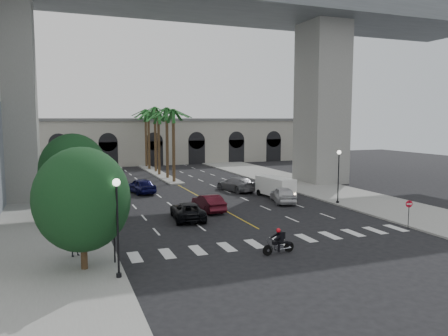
{
  "coord_description": "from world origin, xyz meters",
  "views": [
    {
      "loc": [
        -14.1,
        -27.49,
        8.35
      ],
      "look_at": [
        -1.34,
        6.0,
        4.33
      ],
      "focal_mm": 35.0,
      "sensor_mm": 36.0,
      "label": 1
    }
  ],
  "objects_px": {
    "lamp_post_right": "(339,172)",
    "car_e": "(141,186)",
    "traffic_signal_far": "(106,209)",
    "pedestrian_b": "(97,214)",
    "traffic_signal_near": "(114,222)",
    "do_not_enter_sign": "(409,208)",
    "car_a": "(283,195)",
    "car_d": "(236,184)",
    "lamp_post_left_near": "(117,219)",
    "cargo_van": "(275,186)",
    "car_c": "(188,211)",
    "pedestrian_a": "(75,240)",
    "lamp_post_left_far": "(89,173)",
    "car_b": "(209,203)",
    "motorcycle_rider": "(279,242)"
  },
  "relations": [
    {
      "from": "lamp_post_right",
      "to": "car_e",
      "type": "bearing_deg",
      "value": 141.43
    },
    {
      "from": "traffic_signal_far",
      "to": "pedestrian_b",
      "type": "bearing_deg",
      "value": 92.22
    },
    {
      "from": "traffic_signal_near",
      "to": "do_not_enter_sign",
      "type": "xyz_separation_m",
      "value": [
        21.8,
        0.29,
        -0.87
      ]
    },
    {
      "from": "lamp_post_right",
      "to": "pedestrian_b",
      "type": "xyz_separation_m",
      "value": [
        -22.9,
        -1.33,
        -2.15
      ]
    },
    {
      "from": "car_a",
      "to": "do_not_enter_sign",
      "type": "bearing_deg",
      "value": 121.65
    },
    {
      "from": "traffic_signal_near",
      "to": "lamp_post_right",
      "type": "bearing_deg",
      "value": 24.82
    },
    {
      "from": "car_d",
      "to": "lamp_post_left_near",
      "type": "bearing_deg",
      "value": 42.26
    },
    {
      "from": "cargo_van",
      "to": "lamp_post_right",
      "type": "bearing_deg",
      "value": -62.6
    },
    {
      "from": "car_a",
      "to": "car_c",
      "type": "relative_size",
      "value": 0.92
    },
    {
      "from": "lamp_post_right",
      "to": "do_not_enter_sign",
      "type": "relative_size",
      "value": 2.36
    },
    {
      "from": "lamp_post_left_near",
      "to": "cargo_van",
      "type": "relative_size",
      "value": 1.01
    },
    {
      "from": "car_e",
      "to": "pedestrian_b",
      "type": "height_order",
      "value": "pedestrian_b"
    },
    {
      "from": "pedestrian_a",
      "to": "traffic_signal_far",
      "type": "bearing_deg",
      "value": 14.66
    },
    {
      "from": "lamp_post_left_far",
      "to": "cargo_van",
      "type": "height_order",
      "value": "lamp_post_left_far"
    },
    {
      "from": "lamp_post_right",
      "to": "car_d",
      "type": "distance_m",
      "value": 12.84
    },
    {
      "from": "lamp_post_left_near",
      "to": "cargo_van",
      "type": "bearing_deg",
      "value": 44.67
    },
    {
      "from": "car_e",
      "to": "cargo_van",
      "type": "bearing_deg",
      "value": 136.83
    },
    {
      "from": "car_d",
      "to": "pedestrian_b",
      "type": "height_order",
      "value": "pedestrian_b"
    },
    {
      "from": "lamp_post_left_near",
      "to": "lamp_post_right",
      "type": "bearing_deg",
      "value": 29.69
    },
    {
      "from": "lamp_post_left_far",
      "to": "car_e",
      "type": "xyz_separation_m",
      "value": [
        5.89,
        5.49,
        -2.37
      ]
    },
    {
      "from": "do_not_enter_sign",
      "to": "car_c",
      "type": "bearing_deg",
      "value": 160.41
    },
    {
      "from": "car_d",
      "to": "pedestrian_a",
      "type": "distance_m",
      "value": 26.81
    },
    {
      "from": "lamp_post_left_far",
      "to": "traffic_signal_far",
      "type": "height_order",
      "value": "lamp_post_left_far"
    },
    {
      "from": "car_a",
      "to": "pedestrian_b",
      "type": "bearing_deg",
      "value": 28.1
    },
    {
      "from": "traffic_signal_far",
      "to": "car_a",
      "type": "xyz_separation_m",
      "value": [
        18.09,
        9.21,
        -1.69
      ]
    },
    {
      "from": "cargo_van",
      "to": "pedestrian_a",
      "type": "distance_m",
      "value": 25.17
    },
    {
      "from": "car_b",
      "to": "car_e",
      "type": "distance_m",
      "value": 12.61
    },
    {
      "from": "car_e",
      "to": "cargo_van",
      "type": "xyz_separation_m",
      "value": [
        13.0,
        -7.82,
        0.35
      ]
    },
    {
      "from": "pedestrian_b",
      "to": "do_not_enter_sign",
      "type": "bearing_deg",
      "value": -6.15
    },
    {
      "from": "do_not_enter_sign",
      "to": "lamp_post_left_near",
      "type": "bearing_deg",
      "value": -160.18
    },
    {
      "from": "do_not_enter_sign",
      "to": "lamp_post_right",
      "type": "bearing_deg",
      "value": 97.51
    },
    {
      "from": "lamp_post_left_near",
      "to": "pedestrian_b",
      "type": "relative_size",
      "value": 2.89
    },
    {
      "from": "car_e",
      "to": "pedestrian_b",
      "type": "relative_size",
      "value": 2.71
    },
    {
      "from": "car_b",
      "to": "car_c",
      "type": "bearing_deg",
      "value": 39.32
    },
    {
      "from": "lamp_post_right",
      "to": "do_not_enter_sign",
      "type": "xyz_separation_m",
      "value": [
        -0.9,
        -10.21,
        -1.58
      ]
    },
    {
      "from": "car_c",
      "to": "car_b",
      "type": "bearing_deg",
      "value": -130.58
    },
    {
      "from": "car_c",
      "to": "pedestrian_a",
      "type": "bearing_deg",
      "value": 45.89
    },
    {
      "from": "motorcycle_rider",
      "to": "car_a",
      "type": "distance_m",
      "value": 16.85
    },
    {
      "from": "traffic_signal_near",
      "to": "car_d",
      "type": "relative_size",
      "value": 0.63
    },
    {
      "from": "car_b",
      "to": "motorcycle_rider",
      "type": "bearing_deg",
      "value": 86.84
    },
    {
      "from": "car_b",
      "to": "cargo_van",
      "type": "bearing_deg",
      "value": -158.68
    },
    {
      "from": "lamp_post_left_far",
      "to": "motorcycle_rider",
      "type": "distance_m",
      "value": 22.47
    },
    {
      "from": "traffic_signal_far",
      "to": "do_not_enter_sign",
      "type": "height_order",
      "value": "traffic_signal_far"
    },
    {
      "from": "pedestrian_b",
      "to": "traffic_signal_far",
      "type": "bearing_deg",
      "value": -71.97
    },
    {
      "from": "motorcycle_rider",
      "to": "cargo_van",
      "type": "distance_m",
      "value": 19.79
    },
    {
      "from": "lamp_post_left_near",
      "to": "car_c",
      "type": "xyz_separation_m",
      "value": [
        7.2,
        12.03,
        -2.49
      ]
    },
    {
      "from": "lamp_post_right",
      "to": "pedestrian_a",
      "type": "relative_size",
      "value": 2.76
    },
    {
      "from": "car_b",
      "to": "cargo_van",
      "type": "height_order",
      "value": "cargo_van"
    },
    {
      "from": "car_c",
      "to": "car_e",
      "type": "relative_size",
      "value": 1.05
    },
    {
      "from": "traffic_signal_near",
      "to": "pedestrian_a",
      "type": "height_order",
      "value": "traffic_signal_near"
    }
  ]
}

